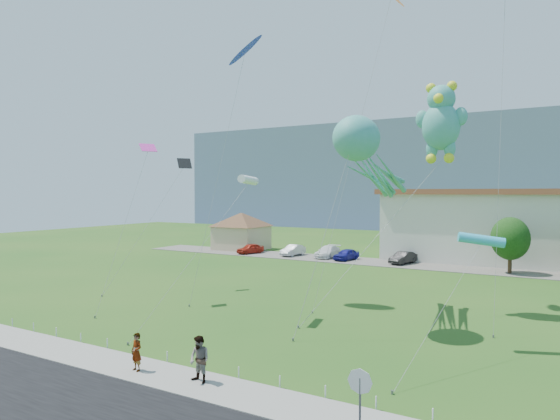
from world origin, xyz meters
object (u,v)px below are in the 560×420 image
object	(u,v)px
parked_car_silver	(293,250)
parked_car_blue	(346,254)
stop_sign	(360,389)
parked_car_black	(403,258)
pavilion	(241,227)
pedestrian_left	(136,352)
pedestrian_right	(199,359)
parked_car_white	(328,252)
octopus_kite	(366,155)
parked_car_red	(250,249)
teddy_bear_kite	(441,120)

from	to	relation	value
parked_car_silver	parked_car_blue	size ratio (longest dim) A/B	1.05
stop_sign	parked_car_blue	size ratio (longest dim) A/B	0.66
stop_sign	parked_car_black	distance (m)	40.70
pavilion	pedestrian_left	bearing A→B (deg)	-60.90
pavilion	pedestrian_right	distance (m)	48.33
pedestrian_left	parked_car_white	xyz separation A→B (m)	(-8.83, 38.80, -0.17)
parked_car_black	octopus_kite	xyz separation A→B (m)	(5.11, -25.34, 9.31)
pedestrian_right	parked_car_red	distance (m)	43.14
parked_car_red	parked_car_black	world-z (taller)	parked_car_black
pedestrian_right	parked_car_blue	xyz separation A→B (m)	(-9.24, 37.47, -0.34)
stop_sign	parked_car_white	world-z (taller)	stop_sign
parked_car_white	parked_car_blue	size ratio (longest dim) A/B	1.25
parked_car_blue	parked_car_black	xyz separation A→B (m)	(6.49, 0.37, 0.00)
pavilion	teddy_bear_kite	xyz separation A→B (m)	(31.50, -22.63, 9.50)
parked_car_silver	parked_car_blue	distance (m)	7.29
pavilion	pedestrian_right	bearing A→B (deg)	-57.38
parked_car_red	pedestrian_left	bearing A→B (deg)	-44.78
parked_car_black	parked_car_blue	bearing A→B (deg)	-163.02
parked_car_red	parked_car_blue	xyz separation A→B (m)	(12.92, 0.45, 0.02)
parked_car_silver	pedestrian_left	bearing A→B (deg)	-66.70
parked_car_red	parked_car_black	size ratio (longest dim) A/B	0.94
pedestrian_right	parked_car_blue	world-z (taller)	pedestrian_right
parked_car_silver	pavilion	bearing A→B (deg)	168.33
parked_car_red	teddy_bear_kite	bearing A→B (deg)	-16.16
parked_car_red	parked_car_white	world-z (taller)	parked_car_white
parked_car_black	pedestrian_left	bearing A→B (deg)	-76.97
parked_car_white	parked_car_black	distance (m)	9.32
teddy_bear_kite	octopus_kite	bearing A→B (deg)	-119.29
octopus_kite	teddy_bear_kite	world-z (taller)	teddy_bear_kite
pedestrian_left	parked_car_blue	xyz separation A→B (m)	(-6.02, 37.79, -0.21)
pavilion	parked_car_blue	size ratio (longest dim) A/B	2.42
stop_sign	pedestrian_right	size ratio (longest dim) A/B	1.32
pedestrian_right	parked_car_black	bearing A→B (deg)	102.14
parked_car_silver	octopus_kite	bearing A→B (deg)	-49.32
parked_car_red	parked_car_silver	size ratio (longest dim) A/B	0.93
pedestrian_right	parked_car_black	world-z (taller)	pedestrian_right
pavilion	parked_car_blue	distance (m)	17.25
parked_car_blue	parked_car_silver	bearing A→B (deg)	-173.82
pavilion	pedestrian_left	size ratio (longest dim) A/B	5.62
stop_sign	parked_car_silver	distance (m)	46.22
pavilion	pedestrian_right	size ratio (longest dim) A/B	4.87
octopus_kite	parked_car_silver	bearing A→B (deg)	126.52
parked_car_red	parked_car_silver	world-z (taller)	parked_car_silver
pedestrian_right	parked_car_red	size ratio (longest dim) A/B	0.51
parked_car_red	parked_car_black	distance (m)	19.42
pedestrian_right	parked_car_white	xyz separation A→B (m)	(-12.05, 38.48, -0.30)
parked_car_red	parked_car_black	xyz separation A→B (m)	(19.40, 0.82, 0.02)
parked_car_red	pavilion	bearing A→B (deg)	155.06
pedestrian_right	teddy_bear_kite	bearing A→B (deg)	81.13
stop_sign	teddy_bear_kite	size ratio (longest dim) A/B	0.17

